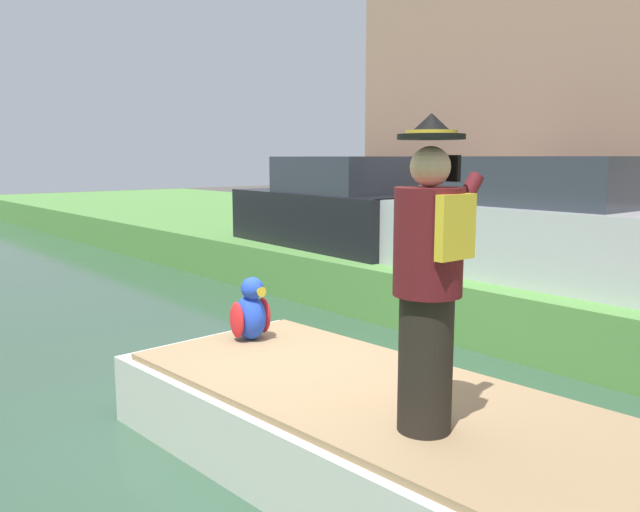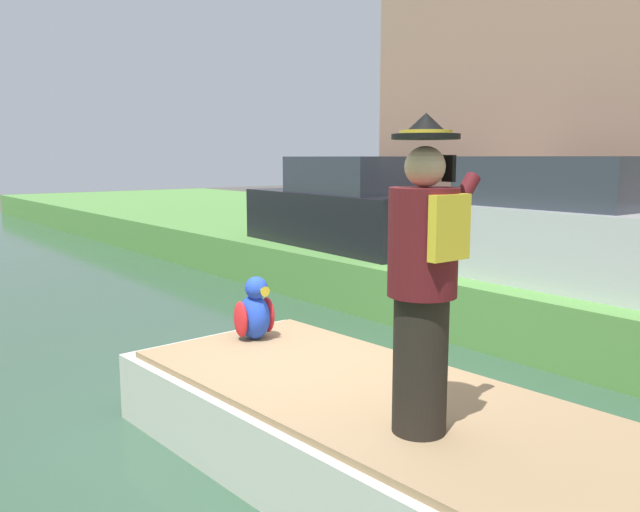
{
  "view_description": "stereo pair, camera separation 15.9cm",
  "coord_description": "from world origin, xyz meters",
  "px_view_note": "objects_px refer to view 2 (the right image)",
  "views": [
    {
      "loc": [
        -3.07,
        -4.13,
        2.32
      ],
      "look_at": [
        -0.09,
        -0.58,
        1.61
      ],
      "focal_mm": 36.37,
      "sensor_mm": 36.0,
      "label": 1
    },
    {
      "loc": [
        -2.94,
        -4.23,
        2.32
      ],
      "look_at": [
        -0.09,
        -0.58,
        1.61
      ],
      "focal_mm": 36.37,
      "sensor_mm": 36.0,
      "label": 2
    }
  ],
  "objects_px": {
    "person_pirate": "(424,278)",
    "parked_car_silver": "(547,227)",
    "parked_car_dark": "(348,208)",
    "parrot_plush": "(255,312)",
    "boat": "(370,432)"
  },
  "relations": [
    {
      "from": "person_pirate",
      "to": "parked_car_silver",
      "type": "xyz_separation_m",
      "value": [
        4.44,
        2.06,
        -0.18
      ]
    },
    {
      "from": "parrot_plush",
      "to": "parked_car_dark",
      "type": "relative_size",
      "value": 0.14
    },
    {
      "from": "boat",
      "to": "parrot_plush",
      "type": "height_order",
      "value": "parrot_plush"
    },
    {
      "from": "boat",
      "to": "person_pirate",
      "type": "relative_size",
      "value": 2.32
    },
    {
      "from": "parked_car_silver",
      "to": "parked_car_dark",
      "type": "relative_size",
      "value": 0.98
    },
    {
      "from": "boat",
      "to": "parked_car_dark",
      "type": "distance_m",
      "value": 6.76
    },
    {
      "from": "person_pirate",
      "to": "parked_car_silver",
      "type": "height_order",
      "value": "person_pirate"
    },
    {
      "from": "parrot_plush",
      "to": "parked_car_silver",
      "type": "xyz_separation_m",
      "value": [
        4.15,
        -0.21,
        0.5
      ]
    },
    {
      "from": "boat",
      "to": "parked_car_silver",
      "type": "relative_size",
      "value": 1.07
    },
    {
      "from": "parked_car_dark",
      "to": "boat",
      "type": "bearing_deg",
      "value": -129.02
    },
    {
      "from": "parked_car_silver",
      "to": "boat",
      "type": "bearing_deg",
      "value": -161.88
    },
    {
      "from": "parrot_plush",
      "to": "parked_car_silver",
      "type": "distance_m",
      "value": 4.18
    },
    {
      "from": "person_pirate",
      "to": "parked_car_dark",
      "type": "bearing_deg",
      "value": 60.12
    },
    {
      "from": "parked_car_dark",
      "to": "parrot_plush",
      "type": "bearing_deg",
      "value": -139.07
    },
    {
      "from": "boat",
      "to": "parrot_plush",
      "type": "bearing_deg",
      "value": 88.12
    }
  ]
}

